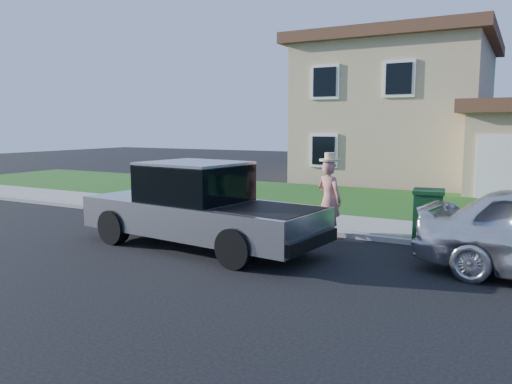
{
  "coord_description": "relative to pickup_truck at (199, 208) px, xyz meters",
  "views": [
    {
      "loc": [
        5.8,
        -8.56,
        2.68
      ],
      "look_at": [
        0.45,
        1.25,
        1.2
      ],
      "focal_mm": 35.0,
      "sensor_mm": 36.0,
      "label": 1
    }
  ],
  "objects": [
    {
      "name": "ground",
      "position": [
        0.53,
        -0.4,
        -0.88
      ],
      "size": [
        80.0,
        80.0,
        0.0
      ],
      "primitive_type": "plane",
      "color": "black",
      "rests_on": "ground"
    },
    {
      "name": "curb",
      "position": [
        1.53,
        2.5,
        -0.82
      ],
      "size": [
        40.0,
        0.2,
        0.12
      ],
      "primitive_type": "cube",
      "color": "gray",
      "rests_on": "ground"
    },
    {
      "name": "sidewalk",
      "position": [
        1.53,
        3.6,
        -0.81
      ],
      "size": [
        40.0,
        2.0,
        0.15
      ],
      "primitive_type": "cube",
      "color": "gray",
      "rests_on": "ground"
    },
    {
      "name": "lawn",
      "position": [
        1.53,
        8.1,
        -0.83
      ],
      "size": [
        40.0,
        7.0,
        0.1
      ],
      "primitive_type": "cube",
      "color": "#154914",
      "rests_on": "ground"
    },
    {
      "name": "house",
      "position": [
        1.84,
        15.98,
        2.28
      ],
      "size": [
        14.0,
        11.3,
        6.85
      ],
      "color": "tan",
      "rests_on": "ground"
    },
    {
      "name": "pickup_truck",
      "position": [
        0.0,
        0.0,
        0.0
      ],
      "size": [
        5.95,
        2.58,
        1.9
      ],
      "rotation": [
        0.0,
        0.0,
        -0.11
      ],
      "color": "black",
      "rests_on": "ground"
    },
    {
      "name": "woman",
      "position": [
        2.23,
        2.2,
        0.09
      ],
      "size": [
        0.8,
        0.66,
        2.06
      ],
      "rotation": [
        0.0,
        0.0,
        2.79
      ],
      "color": "#BE7468",
      "rests_on": "ground"
    },
    {
      "name": "trash_bin",
      "position": [
        4.42,
        2.7,
        -0.17
      ],
      "size": [
        0.77,
        0.86,
        1.11
      ],
      "rotation": [
        0.0,
        0.0,
        0.13
      ],
      "color": "#0E3617",
      "rests_on": "sidewalk"
    }
  ]
}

